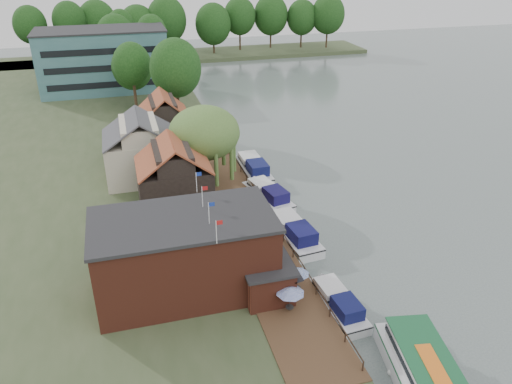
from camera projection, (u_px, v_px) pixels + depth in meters
ground at (346, 264)px, 49.75m from camera, size 260.00×260.00×0.00m
land_bank at (54, 159)px, 72.39m from camera, size 50.00×140.00×1.00m
quay_deck at (244, 217)px, 55.95m from camera, size 6.00×50.00×0.10m
quay_rail at (265, 209)px, 56.82m from camera, size 0.20×49.00×1.00m
pub at (208, 251)px, 43.42m from camera, size 20.00×11.00×7.30m
hotel_block at (104, 60)px, 101.41m from camera, size 25.40×12.40×12.30m
cottage_a at (174, 176)px, 55.81m from camera, size 8.60×7.60×8.50m
cottage_b at (140, 147)px, 63.68m from camera, size 9.60×8.60×8.50m
cottage_c at (164, 122)px, 72.38m from camera, size 7.60×7.60×8.50m
willow at (205, 148)px, 60.76m from camera, size 8.60×8.60×10.43m
umbrella_0 at (290, 299)px, 41.25m from camera, size 2.39×2.39×2.38m
umbrella_1 at (297, 280)px, 43.61m from camera, size 2.10×2.10×2.38m
umbrella_2 at (273, 257)px, 46.71m from camera, size 2.08×2.08×2.38m
umbrella_3 at (270, 244)px, 48.77m from camera, size 2.23×2.23×2.38m
umbrella_4 at (261, 226)px, 51.89m from camera, size 1.96×1.96×2.38m
umbrella_5 at (257, 219)px, 53.10m from camera, size 2.20×2.20×2.38m
cruiser_0 at (337, 300)px, 43.02m from camera, size 3.50×9.15×2.14m
cruiser_1 at (293, 229)px, 53.19m from camera, size 4.47×10.73×2.55m
cruiser_2 at (268, 193)px, 61.08m from camera, size 5.32×10.53×2.45m
cruiser_3 at (253, 166)px, 68.10m from camera, size 3.71×10.78×2.63m
swan at (390, 372)px, 36.96m from camera, size 0.44×0.44×0.44m
bank_tree_0 at (177, 85)px, 79.47m from camera, size 8.10×8.10×14.60m
bank_tree_1 at (134, 81)px, 84.67m from camera, size 6.27×6.27×13.02m
bank_tree_2 at (133, 75)px, 91.68m from camera, size 7.34×7.34×11.44m
bank_tree_3 at (153, 46)px, 110.27m from camera, size 6.44×6.44×13.78m
bank_tree_4 at (116, 43)px, 115.74m from camera, size 8.80×8.80×13.13m
bank_tree_5 at (122, 38)px, 121.28m from camera, size 6.08×6.08×13.41m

